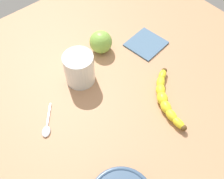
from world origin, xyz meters
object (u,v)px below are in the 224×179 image
banana (165,98)px  smoothie_glass (79,69)px  teaspoon (46,129)px  green_apple_fruit (101,42)px

banana → smoothie_glass: smoothie_glass is taller
banana → teaspoon: 36.21cm
teaspoon → smoothie_glass: bearing=155.0°
green_apple_fruit → smoothie_glass: bearing=-66.4°
green_apple_fruit → teaspoon: (14.27, -31.63, -3.50)cm
banana → green_apple_fruit: bearing=-145.9°
teaspoon → banana: bearing=105.7°
green_apple_fruit → teaspoon: bearing=-65.7°
green_apple_fruit → teaspoon: green_apple_fruit is taller
banana → teaspoon: banana is taller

